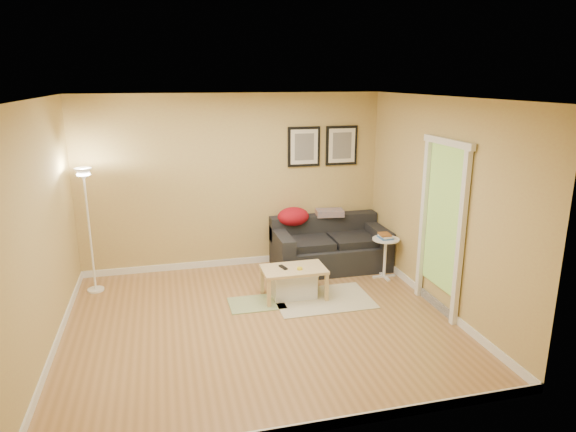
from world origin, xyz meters
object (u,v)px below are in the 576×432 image
object	(u,v)px
storage_bin	(293,283)
sofa	(330,244)
floor_lamp	(90,234)
book_stack	(385,236)
coffee_table	(294,283)
side_table	(385,258)

from	to	relation	value
storage_bin	sofa	bearing A→B (deg)	47.51
sofa	floor_lamp	xyz separation A→B (m)	(-3.38, -0.06, 0.43)
book_stack	coffee_table	bearing A→B (deg)	-156.70
coffee_table	storage_bin	size ratio (longest dim) A/B	1.42
book_stack	floor_lamp	bearing A→B (deg)	-178.31
book_stack	storage_bin	bearing A→B (deg)	-158.22
coffee_table	side_table	distance (m)	1.50
storage_bin	floor_lamp	bearing A→B (deg)	162.13
sofa	coffee_table	bearing A→B (deg)	-131.26
sofa	storage_bin	size ratio (longest dim) A/B	2.94
book_stack	floor_lamp	distance (m)	4.05
sofa	book_stack	xyz separation A→B (m)	(0.64, -0.55, 0.25)
storage_bin	book_stack	world-z (taller)	book_stack
side_table	book_stack	world-z (taller)	book_stack
floor_lamp	side_table	bearing A→B (deg)	-7.20
sofa	storage_bin	bearing A→B (deg)	-132.49
storage_bin	book_stack	xyz separation A→B (m)	(1.45, 0.34, 0.45)
book_stack	side_table	bearing A→B (deg)	-68.60
storage_bin	side_table	size ratio (longest dim) A/B	0.98
side_table	floor_lamp	size ratio (longest dim) A/B	0.35
sofa	side_table	size ratio (longest dim) A/B	2.89
coffee_table	floor_lamp	world-z (taller)	floor_lamp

